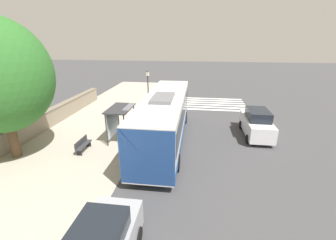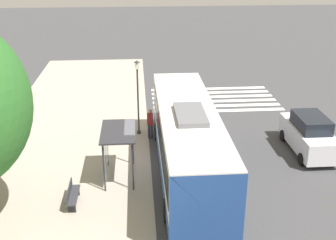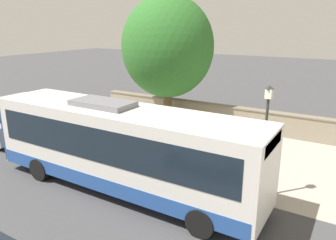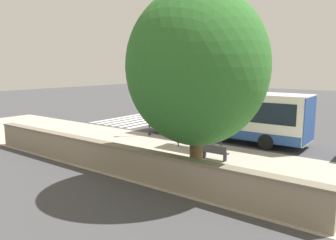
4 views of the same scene
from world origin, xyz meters
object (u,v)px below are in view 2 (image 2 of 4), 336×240
at_px(pedestrian, 150,121).
at_px(street_lamp_near, 138,91).
at_px(bench, 72,195).
at_px(bus, 187,140).
at_px(parked_car_far_lane, 309,134).
at_px(bus_shelter, 115,139).

height_order(pedestrian, street_lamp_near, street_lamp_near).
height_order(pedestrian, bench, pedestrian).
bearing_deg(bus, pedestrian, 110.32).
xyz_separation_m(bus, bench, (-5.26, -2.14, -1.43)).
relative_size(bench, parked_car_far_lane, 0.37).
relative_size(pedestrian, bench, 1.09).
distance_m(bench, street_lamp_near, 8.12).
bearing_deg(pedestrian, street_lamp_near, 133.75).
bearing_deg(bus, street_lamp_near, 114.18).
xyz_separation_m(bus, parked_car_far_lane, (6.85, 2.01, -0.87)).
distance_m(bus_shelter, parked_car_far_lane, 10.50).
xyz_separation_m(bus_shelter, bench, (-1.85, -2.18, -1.56)).
xyz_separation_m(bus_shelter, parked_car_far_lane, (10.27, 1.97, -1.01)).
height_order(bus, pedestrian, bus).
height_order(bus, bus_shelter, bus).
relative_size(bus_shelter, parked_car_far_lane, 0.62).
bearing_deg(street_lamp_near, pedestrian, -46.25).
bearing_deg(parked_car_far_lane, bench, -161.09).
xyz_separation_m(bus, street_lamp_near, (-2.29, 5.10, 0.76)).
xyz_separation_m(bus, pedestrian, (-1.64, 4.42, -0.84)).
distance_m(bus, pedestrian, 4.78).
height_order(bus, bench, bus).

